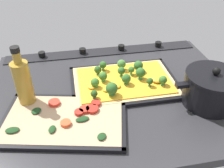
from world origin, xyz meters
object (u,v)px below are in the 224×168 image
Objects in this scene: broccoli_pizza at (124,80)px; oil_bottle at (23,83)px; baking_tray_front at (124,83)px; cooking_pot at (211,88)px; baking_tray_back at (64,121)px; veggie_pizza_back at (65,119)px.

oil_bottle is at bearing 8.75° from broccoli_pizza.
baking_tray_front is 29.00cm from cooking_pot.
oil_bottle is (32.45, 4.99, 6.36)cm from broccoli_pizza.
baking_tray_front is at bearing -121.31° from broccoli_pizza.
cooking_pot is 57.93cm from oil_bottle.
baking_tray_back is 1.08× the size of veggie_pizza_back.
cooking_pot is at bearing 170.50° from oil_bottle.
baking_tray_front is at bearing -144.56° from baking_tray_back.
baking_tray_front is 26.20cm from veggie_pizza_back.
baking_tray_front is 26.53cm from baking_tray_back.
broccoli_pizza reaches higher than veggie_pizza_back.
veggie_pizza_back is (21.19, 15.05, -0.91)cm from broccoli_pizza.
veggie_pizza_back is at bearing -153.36° from baking_tray_back.
veggie_pizza_back is 16.76cm from oil_bottle.
oil_bottle is (10.95, -10.21, 7.96)cm from baking_tray_back.
oil_bottle is at bearing 9.03° from baking_tray_front.
veggie_pizza_back is 46.00cm from cooking_pot.
broccoli_pizza reaches higher than baking_tray_back.
baking_tray_front and baking_tray_back have the same top height.
cooking_pot is at bearing -179.17° from baking_tray_back.
oil_bottle reaches higher than cooking_pot.
oil_bottle is at bearing -42.99° from baking_tray_back.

